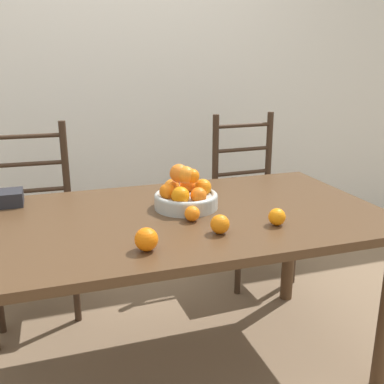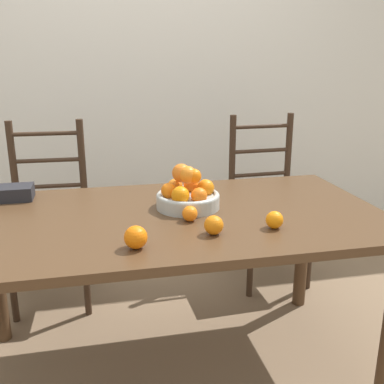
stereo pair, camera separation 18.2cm
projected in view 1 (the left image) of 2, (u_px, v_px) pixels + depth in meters
name	position (u px, v px, depth m)	size (l,w,h in m)	color
ground_plane	(174.00, 367.00, 2.05)	(12.00, 12.00, 0.00)	#7F664C
wall_back	(111.00, 66.00, 3.04)	(8.00, 0.06, 2.60)	silver
dining_table	(172.00, 235.00, 1.86)	(1.76, 0.95, 0.74)	#4C331E
fruit_bowl	(186.00, 194.00, 1.91)	(0.27, 0.27, 0.19)	#B2B7B2
orange_loose_0	(146.00, 239.00, 1.49)	(0.08, 0.08, 0.08)	orange
orange_loose_1	(277.00, 217.00, 1.72)	(0.07, 0.07, 0.07)	orange
orange_loose_2	(220.00, 224.00, 1.64)	(0.07, 0.07, 0.07)	orange
orange_loose_3	(192.00, 214.00, 1.76)	(0.06, 0.06, 0.06)	orange
chair_left	(34.00, 224.00, 2.44)	(0.43, 0.41, 1.03)	#382619
chair_right	(251.00, 201.00, 2.83)	(0.44, 0.42, 1.03)	#382619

